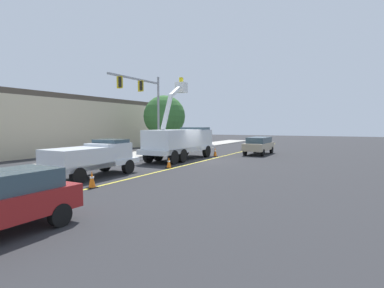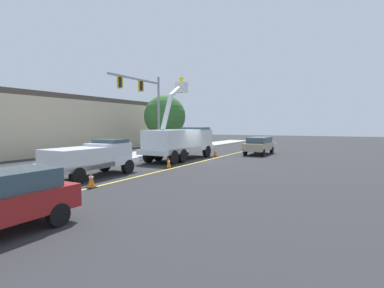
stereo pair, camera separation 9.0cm
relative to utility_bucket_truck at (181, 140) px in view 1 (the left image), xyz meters
The scene contains 12 objects.
ground 2.69m from the utility_bucket_truck, 97.43° to the right, with size 120.00×120.00×0.00m, color #2D2D30.
sidewalk_far_side 5.81m from the utility_bucket_truck, 86.34° to the left, with size 60.00×3.60×0.12m, color #B2ADA3.
lane_centre_stripe 2.69m from the utility_bucket_truck, 97.43° to the right, with size 50.00×0.16×0.01m, color yellow.
utility_bucket_truck is the anchor object (origin of this frame).
service_pickup_truck 9.70m from the utility_bucket_truck, behind, with size 5.75×2.56×2.06m.
passing_minivan 8.75m from the utility_bucket_truck, 36.34° to the right, with size 4.94×2.29×1.69m.
traffic_cone_leading 12.02m from the utility_bucket_truck, behind, with size 0.40×0.40×0.81m.
traffic_cone_mid_front 5.17m from the utility_bucket_truck, 163.20° to the right, with size 0.40×0.40×0.73m.
traffic_cone_mid_rear 3.99m from the utility_bucket_truck, 30.31° to the right, with size 0.40×0.40×0.85m.
traffic_signal_mast 6.06m from the utility_bucket_truck, 69.43° to the left, with size 7.10×0.85×7.68m.
commercial_building_backdrop 15.88m from the utility_bucket_truck, 83.07° to the left, with size 25.21×10.15×5.94m.
street_tree_right 9.91m from the utility_bucket_truck, 37.04° to the left, with size 4.77×4.77×6.27m.
Camera 1 is at (-22.32, -8.88, 2.95)m, focal length 28.04 mm.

